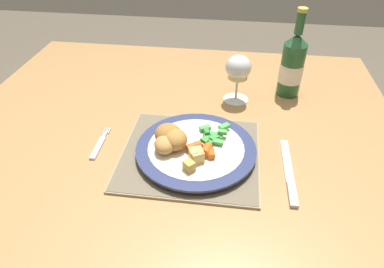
{
  "coord_description": "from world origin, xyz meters",
  "views": [
    {
      "loc": [
        0.14,
        -0.74,
        1.27
      ],
      "look_at": [
        0.05,
        -0.1,
        0.78
      ],
      "focal_mm": 32.0,
      "sensor_mm": 36.0,
      "label": 1
    }
  ],
  "objects": [
    {
      "name": "placemat",
      "position": [
        0.05,
        -0.13,
        0.74
      ],
      "size": [
        0.32,
        0.3,
        0.01
      ],
      "color": "gray",
      "rests_on": "dining_table"
    },
    {
      "name": "fork",
      "position": [
        -0.17,
        -0.13,
        0.74
      ],
      "size": [
        0.02,
        0.12,
        0.01
      ],
      "color": "silver",
      "rests_on": "dining_table"
    },
    {
      "name": "glazed_carrots",
      "position": [
        0.08,
        -0.15,
        0.78
      ],
      "size": [
        0.07,
        0.05,
        0.02
      ],
      "color": "#CC5119",
      "rests_on": "dinner_plate"
    },
    {
      "name": "table_knife",
      "position": [
        0.28,
        -0.18,
        0.74
      ],
      "size": [
        0.02,
        0.22,
        0.01
      ],
      "color": "silver",
      "rests_on": "dining_table"
    },
    {
      "name": "green_beans_pile",
      "position": [
        0.1,
        -0.09,
        0.77
      ],
      "size": [
        0.08,
        0.09,
        0.02
      ],
      "color": "green",
      "rests_on": "dinner_plate"
    },
    {
      "name": "dinner_plate",
      "position": [
        0.07,
        -0.13,
        0.76
      ],
      "size": [
        0.28,
        0.28,
        0.02
      ],
      "color": "silver",
      "rests_on": "placemat"
    },
    {
      "name": "wine_glass",
      "position": [
        0.15,
        0.13,
        0.84
      ],
      "size": [
        0.07,
        0.07,
        0.14
      ],
      "color": "silver",
      "rests_on": "dining_table"
    },
    {
      "name": "roast_potatoes",
      "position": [
        0.07,
        -0.18,
        0.78
      ],
      "size": [
        0.05,
        0.07,
        0.03
      ],
      "color": "#E5BC66",
      "rests_on": "dinner_plate"
    },
    {
      "name": "breaded_croquettes",
      "position": [
        0.0,
        -0.14,
        0.79
      ],
      "size": [
        0.1,
        0.11,
        0.05
      ],
      "color": "#B77F3D",
      "rests_on": "dinner_plate"
    },
    {
      "name": "dining_table",
      "position": [
        0.0,
        0.0,
        0.65
      ],
      "size": [
        1.18,
        0.96,
        0.74
      ],
      "color": "#AD7F4C",
      "rests_on": "ground"
    },
    {
      "name": "bottle",
      "position": [
        0.3,
        0.19,
        0.83
      ],
      "size": [
        0.07,
        0.07,
        0.25
      ],
      "color": "#23562D",
      "rests_on": "dining_table"
    }
  ]
}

